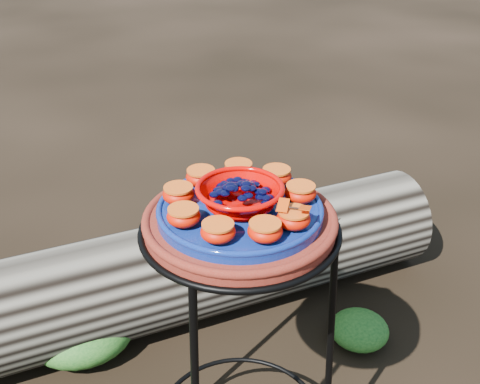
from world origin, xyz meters
TOP-DOWN VIEW (x-y plane):
  - plant_stand at (0.00, 0.00)m, footprint 0.44×0.44m
  - terracotta_saucer at (0.00, 0.00)m, footprint 0.38×0.38m
  - cobalt_plate at (0.00, 0.00)m, footprint 0.32×0.32m
  - red_bowl at (0.00, 0.00)m, footprint 0.16×0.16m
  - glass_gems at (0.00, 0.00)m, footprint 0.13×0.13m
  - orange_half_0 at (0.04, -0.12)m, footprint 0.06×0.06m
  - orange_half_1 at (0.11, -0.05)m, footprint 0.06×0.06m
  - orange_half_2 at (0.12, 0.03)m, footprint 0.06×0.06m
  - orange_half_3 at (0.07, 0.10)m, footprint 0.06×0.06m
  - orange_half_4 at (-0.01, 0.12)m, footprint 0.06×0.06m
  - orange_half_5 at (-0.09, 0.08)m, footprint 0.06×0.06m
  - orange_half_6 at (-0.12, 0.01)m, footprint 0.06×0.06m
  - orange_half_7 at (-0.10, -0.07)m, footprint 0.06×0.06m
  - orange_half_8 at (-0.03, -0.12)m, footprint 0.06×0.06m
  - butterfly at (0.04, -0.12)m, footprint 0.09×0.08m
  - driftwood_log at (0.16, 0.58)m, footprint 1.84×0.81m
  - foliage_right at (0.56, 0.14)m, footprint 0.19×0.19m
  - foliage_back at (-0.16, 0.62)m, footprint 0.34×0.34m

SIDE VIEW (x-z plane):
  - foliage_right at x=0.56m, z-range 0.00..0.09m
  - foliage_back at x=-0.16m, z-range 0.00..0.17m
  - driftwood_log at x=0.16m, z-range 0.00..0.33m
  - plant_stand at x=0.00m, z-range 0.00..0.70m
  - terracotta_saucer at x=0.00m, z-range 0.70..0.73m
  - cobalt_plate at x=0.00m, z-range 0.73..0.75m
  - orange_half_0 at x=0.04m, z-range 0.75..0.79m
  - orange_half_1 at x=0.11m, z-range 0.75..0.79m
  - orange_half_2 at x=0.12m, z-range 0.75..0.79m
  - orange_half_3 at x=0.07m, z-range 0.75..0.79m
  - orange_half_4 at x=-0.01m, z-range 0.75..0.79m
  - orange_half_5 at x=-0.09m, z-range 0.75..0.79m
  - orange_half_6 at x=-0.12m, z-range 0.75..0.79m
  - orange_half_7 at x=-0.10m, z-range 0.75..0.79m
  - orange_half_8 at x=-0.03m, z-range 0.75..0.79m
  - red_bowl at x=0.00m, z-range 0.75..0.80m
  - butterfly at x=0.04m, z-range 0.79..0.80m
  - glass_gems at x=0.00m, z-range 0.80..0.82m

